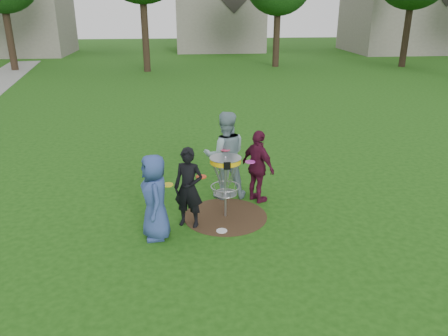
{
  "coord_description": "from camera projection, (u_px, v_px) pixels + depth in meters",
  "views": [
    {
      "loc": [
        -0.88,
        -8.38,
        4.32
      ],
      "look_at": [
        0.0,
        0.3,
        1.0
      ],
      "focal_mm": 35.0,
      "sensor_mm": 36.0,
      "label": 1
    }
  ],
  "objects": [
    {
      "name": "disc_golf_basket",
      "position": [
        225.0,
        172.0,
        9.05
      ],
      "size": [
        0.66,
        0.67,
        1.38
      ],
      "color": "#9EA0A5",
      "rests_on": "ground"
    },
    {
      "name": "house_row",
      "position": [
        240.0,
        4.0,
        39.14
      ],
      "size": [
        44.5,
        10.65,
        11.62
      ],
      "color": "gray",
      "rests_on": "ground"
    },
    {
      "name": "player_grey",
      "position": [
        225.0,
        155.0,
        10.03
      ],
      "size": [
        1.02,
        0.81,
        2.05
      ],
      "primitive_type": "imported",
      "rotation": [
        0.0,
        0.0,
        3.17
      ],
      "color": "#7B979F",
      "rests_on": "ground"
    },
    {
      "name": "ground",
      "position": [
        225.0,
        216.0,
        9.41
      ],
      "size": [
        100.0,
        100.0,
        0.0
      ],
      "primitive_type": "plane",
      "color": "#19470F",
      "rests_on": "ground"
    },
    {
      "name": "player_blue",
      "position": [
        155.0,
        197.0,
        8.29
      ],
      "size": [
        0.68,
        0.92,
        1.7
      ],
      "primitive_type": "imported",
      "rotation": [
        0.0,
        0.0,
        -1.39
      ],
      "color": "#314788",
      "rests_on": "ground"
    },
    {
      "name": "dirt_patch",
      "position": [
        225.0,
        216.0,
        9.41
      ],
      "size": [
        1.8,
        1.8,
        0.01
      ],
      "primitive_type": "cylinder",
      "color": "#47331E",
      "rests_on": "ground"
    },
    {
      "name": "held_discs",
      "position": [
        213.0,
        167.0,
        9.11
      ],
      "size": [
        2.0,
        1.59,
        0.25
      ],
      "color": "yellow",
      "rests_on": "ground"
    },
    {
      "name": "player_maroon",
      "position": [
        258.0,
        167.0,
        9.85
      ],
      "size": [
        0.88,
        1.06,
        1.69
      ],
      "primitive_type": "imported",
      "rotation": [
        0.0,
        0.0,
        2.13
      ],
      "color": "#51122B",
      "rests_on": "ground"
    },
    {
      "name": "player_black",
      "position": [
        189.0,
        188.0,
        8.75
      ],
      "size": [
        0.71,
        0.6,
        1.67
      ],
      "primitive_type": "imported",
      "rotation": [
        0.0,
        0.0,
        -0.39
      ],
      "color": "black",
      "rests_on": "ground"
    },
    {
      "name": "disc_on_grass",
      "position": [
        222.0,
        231.0,
        8.79
      ],
      "size": [
        0.22,
        0.22,
        0.02
      ],
      "primitive_type": "cylinder",
      "color": "white",
      "rests_on": "ground"
    }
  ]
}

